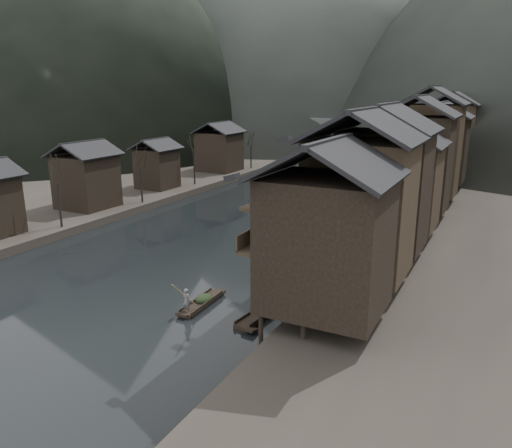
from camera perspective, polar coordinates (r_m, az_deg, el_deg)
The scene contains 12 objects.
water at distance 46.62m, azimuth -9.37°, elevation -4.43°, with size 300.00×300.00×0.00m, color black.
left_bank at distance 98.16m, azimuth -12.06°, elevation 6.27°, with size 40.00×200.00×1.20m, color #2D2823.
stilt_houses at distance 56.01m, azimuth 17.71°, elevation 7.87°, with size 9.00×67.60×15.99m.
left_houses at distance 73.13m, azimuth -13.22°, elevation 7.16°, with size 8.10×53.20×8.73m.
bare_trees at distance 64.97m, azimuth -15.31°, elevation 6.56°, with size 3.73×60.62×7.47m.
moored_sampans at distance 63.27m, azimuth 13.30°, elevation 0.86°, with size 3.19×67.02×0.47m.
midriver_boats at distance 91.93m, azimuth 13.12°, elevation 5.35°, with size 9.88×39.11×0.45m.
stone_bridge at distance 110.73m, azimuth 13.43°, elevation 9.56°, with size 40.00×6.00×9.00m.
hero_sampan at distance 37.62m, azimuth -6.21°, elevation -8.96°, with size 1.26×5.26×0.44m.
cargo_heap at distance 37.56m, azimuth -6.02°, elevation -8.02°, with size 1.15×1.51×0.69m, color black.
boatman at distance 35.81m, azimuth -7.97°, elevation -8.32°, with size 0.67×0.44×1.82m, color slate.
bamboo_pole at distance 34.81m, azimuth -7.84°, elevation -4.76°, with size 0.06×0.06×4.00m, color #8C7A51.
Camera 1 is at (26.51, -34.99, 15.69)m, focal length 35.00 mm.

